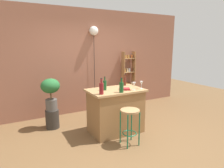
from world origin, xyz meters
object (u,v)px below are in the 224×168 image
(bar_stool, at_px, (130,118))
(wine_glass_left, at_px, (134,84))
(bottle_olive_oil, at_px, (105,85))
(cookbook, at_px, (124,89))
(potted_plant, at_px, (51,91))
(bottle_vinegar, at_px, (101,88))
(pendant_globe_light, at_px, (94,32))
(bottle_spirits_clear, at_px, (121,87))
(wine_glass_center, at_px, (141,83))
(bottle_wine_red, at_px, (125,81))
(plant_stool, at_px, (52,119))
(spice_shelf, at_px, (128,78))

(bar_stool, height_order, wine_glass_left, wine_glass_left)
(bottle_olive_oil, bearing_deg, cookbook, -25.73)
(potted_plant, height_order, wine_glass_left, potted_plant)
(bottle_vinegar, distance_m, pendant_globe_light, 2.19)
(bottle_spirits_clear, xyz_separation_m, wine_glass_center, (0.54, 0.07, 0.01))
(bottle_wine_red, relative_size, pendant_globe_light, 0.11)
(bar_stool, bearing_deg, potted_plant, 127.24)
(plant_stool, relative_size, bottle_wine_red, 1.63)
(plant_stool, xyz_separation_m, pendant_globe_light, (1.36, 0.69, 1.98))
(bottle_spirits_clear, distance_m, bottle_olive_oil, 0.38)
(potted_plant, relative_size, wine_glass_left, 4.37)
(potted_plant, height_order, bottle_spirits_clear, bottle_spirits_clear)
(bottle_vinegar, bearing_deg, cookbook, 9.21)
(spice_shelf, distance_m, bottle_olive_oil, 2.11)
(plant_stool, relative_size, potted_plant, 0.59)
(bottle_wine_red, bearing_deg, wine_glass_center, -75.28)
(bottle_vinegar, relative_size, bottle_olive_oil, 1.09)
(bottle_vinegar, distance_m, cookbook, 0.59)
(spice_shelf, bearing_deg, pendant_globe_light, 177.47)
(wine_glass_left, bearing_deg, spice_shelf, 60.03)
(spice_shelf, xyz_separation_m, bottle_spirits_clear, (-1.33, -1.77, 0.21))
(bottle_olive_oil, distance_m, cookbook, 0.42)
(bar_stool, distance_m, pendant_globe_light, 2.75)
(bottle_olive_oil, xyz_separation_m, wine_glass_left, (0.53, -0.28, 0.01))
(potted_plant, relative_size, bottle_vinegar, 2.31)
(bar_stool, relative_size, cookbook, 3.28)
(spice_shelf, xyz_separation_m, pendant_globe_light, (-1.10, 0.05, 1.35))
(cookbook, relative_size, pendant_globe_light, 0.09)
(wine_glass_left, bearing_deg, plant_stool, 143.84)
(cookbook, bearing_deg, plant_stool, 166.05)
(potted_plant, bearing_deg, pendant_globe_light, 27.07)
(plant_stool, xyz_separation_m, bottle_olive_oil, (0.93, -0.80, 0.84))
(wine_glass_center, height_order, cookbook, wine_glass_center)
(bottle_wine_red, bearing_deg, cookbook, -123.21)
(potted_plant, bearing_deg, bar_stool, -52.76)
(wine_glass_left, xyz_separation_m, cookbook, (-0.17, 0.10, -0.10))
(plant_stool, height_order, pendant_globe_light, pendant_globe_light)
(wine_glass_center, relative_size, pendant_globe_light, 0.07)
(plant_stool, distance_m, bottle_olive_oil, 1.48)
(bottle_spirits_clear, relative_size, bottle_wine_red, 1.13)
(potted_plant, xyz_separation_m, wine_glass_left, (1.47, -1.07, 0.19))
(bottle_wine_red, relative_size, wine_glass_center, 1.58)
(bottle_olive_oil, distance_m, wine_glass_left, 0.60)
(bar_stool, bearing_deg, bottle_wine_red, 63.53)
(bottle_spirits_clear, distance_m, wine_glass_center, 0.54)
(cookbook, bearing_deg, bottle_wine_red, 79.66)
(bar_stool, distance_m, spice_shelf, 2.52)
(bottle_spirits_clear, height_order, wine_glass_left, bottle_spirits_clear)
(bottle_spirits_clear, distance_m, cookbook, 0.25)
(bottle_spirits_clear, bearing_deg, bottle_wine_red, 51.91)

